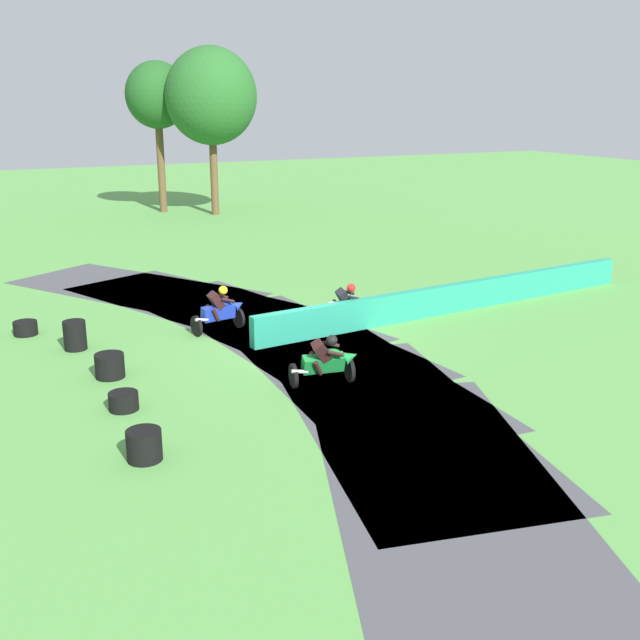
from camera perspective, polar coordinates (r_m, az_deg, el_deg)
The scene contains 13 objects.
ground_plane at distance 21.49m, azimuth -1.37°, elevation -1.48°, with size 120.00×120.00×0.00m, color #569947.
track_asphalt at distance 21.04m, azimuth -3.65°, elevation -1.90°, with size 9.64×26.87×0.01m.
safety_barrier at distance 24.69m, azimuth 10.29°, elevation 1.70°, with size 0.30×14.73×0.90m, color #239375.
motorcycle_lead_green at distance 17.90m, azimuth 0.49°, elevation -3.08°, with size 1.70×1.00×1.42m.
motorcycle_chase_white at distance 22.54m, azimuth 1.98°, elevation 1.07°, with size 1.68×0.87×1.43m.
motorcycle_trailing_blue at distance 22.22m, azimuth -7.48°, elevation 0.76°, with size 1.69×0.94×1.42m.
tire_stack_near at distance 14.84m, azimuth -13.07°, elevation -9.14°, with size 0.67×0.67×0.60m.
tire_stack_mid_a at distance 17.24m, azimuth -14.54°, elevation -5.92°, with size 0.65×0.65×0.40m.
tire_stack_mid_b at distance 19.24m, azimuth -15.51°, elevation -3.32°, with size 0.71×0.71×0.60m.
tire_stack_far at distance 21.59m, azimuth -17.93°, elevation -1.10°, with size 0.61×0.61×0.80m.
tire_stack_extra_a at distance 23.46m, azimuth -21.25°, elevation -0.57°, with size 0.67×0.67×0.40m.
tree_far_left at distance 44.95m, azimuth -8.19°, elevation 16.29°, with size 5.17×5.17×9.40m.
tree_far_right at distance 46.62m, azimuth -12.14°, elevation 16.10°, with size 3.64×3.64×8.66m.
Camera 1 is at (-8.46, -18.63, 6.58)m, focal length 42.60 mm.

